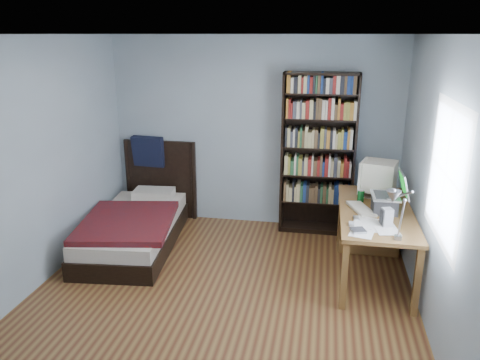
# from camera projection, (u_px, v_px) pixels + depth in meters

# --- Properties ---
(room) EXTENTS (4.20, 4.24, 2.50)m
(room) POSITION_uv_depth(u_px,v_px,m) (220.00, 179.00, 4.20)
(room) COLOR #532A18
(room) RESTS_ON ground
(desk) EXTENTS (0.75, 1.65, 0.73)m
(desk) POSITION_uv_depth(u_px,v_px,m) (370.00, 221.00, 5.44)
(desk) COLOR brown
(desk) RESTS_ON floor
(crt_monitor) EXTENTS (0.45, 0.42, 0.42)m
(crt_monitor) POSITION_uv_depth(u_px,v_px,m) (377.00, 177.00, 5.25)
(crt_monitor) COLOR beige
(crt_monitor) RESTS_ON desk
(laptop) EXTENTS (0.36, 0.37, 0.44)m
(laptop) POSITION_uv_depth(u_px,v_px,m) (387.00, 201.00, 4.83)
(laptop) COLOR #2D2D30
(laptop) RESTS_ON desk
(desk_lamp) EXTENTS (0.23, 0.51, 0.61)m
(desk_lamp) POSITION_uv_depth(u_px,v_px,m) (395.00, 201.00, 3.75)
(desk_lamp) COLOR #99999E
(desk_lamp) RESTS_ON desk
(keyboard) EXTENTS (0.31, 0.46, 0.04)m
(keyboard) POSITION_uv_depth(u_px,v_px,m) (361.00, 209.00, 4.91)
(keyboard) COLOR #BEB59E
(keyboard) RESTS_ON desk
(speaker) EXTENTS (0.11, 0.11, 0.18)m
(speaker) POSITION_uv_depth(u_px,v_px,m) (387.00, 217.00, 4.48)
(speaker) COLOR gray
(speaker) RESTS_ON desk
(soda_can) EXTENTS (0.07, 0.07, 0.13)m
(soda_can) POSITION_uv_depth(u_px,v_px,m) (361.00, 196.00, 5.15)
(soda_can) COLOR #073A12
(soda_can) RESTS_ON desk
(mouse) EXTENTS (0.06, 0.11, 0.04)m
(mouse) POSITION_uv_depth(u_px,v_px,m) (375.00, 200.00, 5.16)
(mouse) COLOR silver
(mouse) RESTS_ON desk
(phone_silver) EXTENTS (0.06, 0.11, 0.02)m
(phone_silver) POSITION_uv_depth(u_px,v_px,m) (356.00, 218.00, 4.67)
(phone_silver) COLOR #BABABE
(phone_silver) RESTS_ON desk
(phone_grey) EXTENTS (0.05, 0.10, 0.02)m
(phone_grey) POSITION_uv_depth(u_px,v_px,m) (351.00, 224.00, 4.53)
(phone_grey) COLOR gray
(phone_grey) RESTS_ON desk
(external_drive) EXTENTS (0.16, 0.16, 0.03)m
(external_drive) POSITION_uv_depth(u_px,v_px,m) (358.00, 231.00, 4.37)
(external_drive) COLOR gray
(external_drive) RESTS_ON desk
(bookshelf) EXTENTS (0.93, 0.30, 2.06)m
(bookshelf) POSITION_uv_depth(u_px,v_px,m) (318.00, 155.00, 5.94)
(bookshelf) COLOR black
(bookshelf) RESTS_ON floor
(bed) EXTENTS (1.22, 2.09, 1.16)m
(bed) POSITION_uv_depth(u_px,v_px,m) (137.00, 223.00, 5.80)
(bed) COLOR black
(bed) RESTS_ON floor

